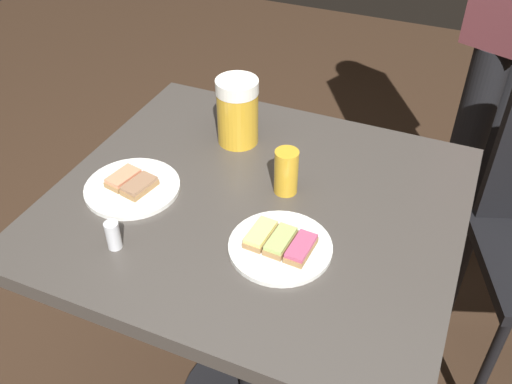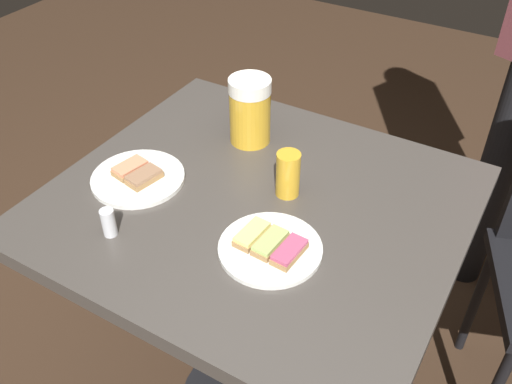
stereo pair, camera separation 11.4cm
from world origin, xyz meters
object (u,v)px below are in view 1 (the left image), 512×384
(beer_mug, at_px, (237,111))
(salt_shaker, at_px, (113,235))
(plate_far, at_px, (132,186))
(beer_glass_small, at_px, (286,172))
(plate_near, at_px, (280,245))

(beer_mug, bearing_deg, salt_shaker, -8.32)
(plate_far, relative_size, beer_mug, 1.27)
(beer_glass_small, bearing_deg, plate_far, -67.54)
(plate_near, height_order, beer_mug, beer_mug)
(beer_mug, bearing_deg, plate_near, 36.78)
(beer_mug, distance_m, salt_shaker, 0.42)
(plate_far, height_order, beer_mug, beer_mug)
(beer_glass_small, distance_m, salt_shaker, 0.37)
(plate_near, relative_size, beer_mug, 1.23)
(beer_mug, relative_size, beer_glass_small, 1.59)
(beer_mug, height_order, salt_shaker, beer_mug)
(plate_near, height_order, salt_shaker, salt_shaker)
(plate_far, distance_m, beer_glass_small, 0.32)
(beer_glass_small, xyz_separation_m, salt_shaker, (0.28, -0.23, -0.02))
(plate_far, relative_size, salt_shaker, 3.42)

